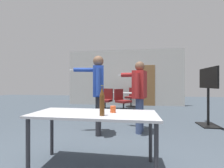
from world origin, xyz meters
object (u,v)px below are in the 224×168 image
Objects in this scene: tv_screen at (208,91)px; person_right_polo at (98,86)px; person_near_casual at (139,90)px; office_chair_far_right at (106,101)px; office_chair_mid_tucked at (132,98)px; drink_cup at (113,109)px; office_chair_near_pushed at (122,102)px; beer_bottle at (102,101)px.

person_right_polo reaches higher than tv_screen.
person_near_casual is 2.66m from office_chair_far_right.
office_chair_mid_tucked is 5.32m from drink_cup.
office_chair_mid_tucked is (0.70, 4.08, -0.63)m from person_right_polo.
person_near_casual is 18.63× the size of drink_cup.
office_chair_near_pushed is 10.43× the size of drink_cup.
office_chair_mid_tucked is (0.35, 1.61, 0.01)m from office_chair_near_pushed.
tv_screen is 3.18m from drink_cup.
office_chair_near_pushed is 2.48× the size of beer_bottle.
person_right_polo is 1.49m from beer_bottle.
drink_cup is (-2.22, -2.27, -0.14)m from tv_screen.
person_right_polo is at bearing 105.61° from beer_bottle.
beer_bottle is 4.20× the size of drink_cup.
person_near_casual is (0.90, 0.28, -0.09)m from person_right_polo.
person_near_casual is 1.79× the size of office_chair_near_pushed.
drink_cup is (0.15, -3.69, 0.35)m from office_chair_near_pushed.
office_chair_far_right is 10.52× the size of drink_cup.
person_near_casual reaches higher than office_chair_near_pushed.
office_chair_near_pushed is 1.65m from office_chair_mid_tucked.
office_chair_near_pushed is (-2.37, 1.42, -0.49)m from tv_screen.
tv_screen is at bearing 46.84° from beer_bottle.
tv_screen reaches higher than drink_cup.
office_chair_far_right is at bearing 41.60° from person_near_casual.
drink_cup is (-0.19, -5.30, 0.35)m from office_chair_mid_tucked.
drink_cup is at bearing 112.97° from office_chair_mid_tucked.
person_near_casual is at bearing 118.15° from office_chair_mid_tucked.
person_right_polo is at bearing 31.61° from office_chair_near_pushed.
office_chair_near_pushed is at bearing -120.90° from tv_screen.
office_chair_near_pushed is at bearing 102.98° from office_chair_mid_tucked.
office_chair_near_pushed is at bearing -176.42° from office_chair_far_right.
office_chair_mid_tucked is at bearing 86.90° from beer_bottle.
beer_bottle is at bearing -116.66° from drink_cup.
beer_bottle is at bearing -177.63° from person_right_polo.
office_chair_mid_tucked is at bearing 17.23° from person_near_casual.
office_chair_near_pushed is 3.71m from drink_cup.
beer_bottle is (-2.32, -2.48, -0.01)m from tv_screen.
tv_screen reaches higher than office_chair_far_right.
tv_screen is at bearing 167.29° from office_chair_far_right.
tv_screen is 3.68m from office_chair_mid_tucked.
drink_cup is (0.80, -3.81, 0.35)m from office_chair_far_right.
beer_bottle is at bearing 111.96° from office_chair_mid_tucked.
tv_screen is 17.63× the size of drink_cup.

